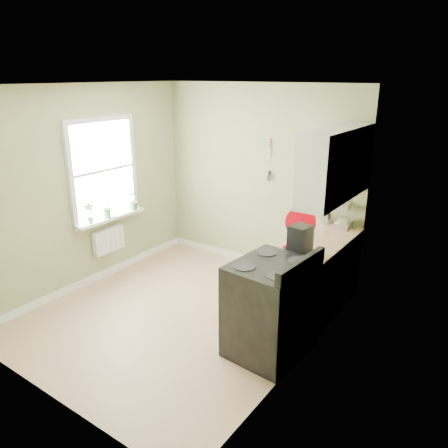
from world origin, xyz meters
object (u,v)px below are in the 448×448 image
Objects in this scene: stand_mixer at (345,215)px; stove at (271,308)px; coffee_maker at (300,242)px; kettle at (325,217)px.

stove is at bearing -92.60° from stand_mixer.
stand_mixer is 1.22m from coffee_maker.
coffee_maker is (-0.05, -1.22, 0.00)m from stand_mixer.
stand_mixer reaches higher than stove.
coffee_maker is (0.21, -1.20, 0.08)m from kettle.
kettle is 1.22m from coffee_maker.
stove reaches higher than kettle.
stand_mixer is at bearing 87.40° from stove.
coffee_maker is at bearing 86.98° from stove.
stand_mixer is 1.09× the size of coffee_maker.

